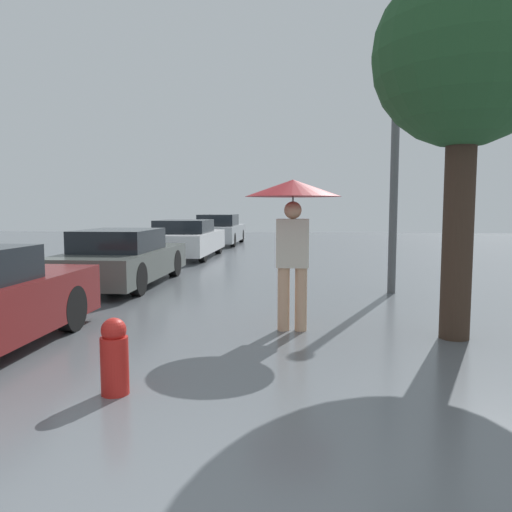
{
  "coord_description": "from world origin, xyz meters",
  "views": [
    {
      "loc": [
        0.48,
        -1.92,
        1.6
      ],
      "look_at": [
        -0.12,
        4.48,
        0.97
      ],
      "focal_mm": 35.0,
      "sensor_mm": 36.0,
      "label": 1
    }
  ],
  "objects_px": {
    "pedestrian": "(293,207)",
    "street_lamp": "(394,168)",
    "fire_hydrant": "(114,357)",
    "parked_car_second": "(122,258)",
    "parked_car_farthest": "(219,230)",
    "parked_car_third": "(186,239)",
    "tree": "(465,61)"
  },
  "relations": [
    {
      "from": "pedestrian",
      "to": "street_lamp",
      "type": "relative_size",
      "value": 0.48
    },
    {
      "from": "street_lamp",
      "to": "fire_hydrant",
      "type": "distance_m",
      "value": 6.62
    },
    {
      "from": "parked_car_second",
      "to": "parked_car_farthest",
      "type": "xyz_separation_m",
      "value": [
        0.1,
        11.44,
        0.06
      ]
    },
    {
      "from": "pedestrian",
      "to": "fire_hydrant",
      "type": "bearing_deg",
      "value": -121.68
    },
    {
      "from": "parked_car_third",
      "to": "parked_car_farthest",
      "type": "height_order",
      "value": "parked_car_farthest"
    },
    {
      "from": "parked_car_second",
      "to": "street_lamp",
      "type": "relative_size",
      "value": 1.03
    },
    {
      "from": "parked_car_second",
      "to": "pedestrian",
      "type": "bearing_deg",
      "value": -44.78
    },
    {
      "from": "parked_car_third",
      "to": "fire_hydrant",
      "type": "relative_size",
      "value": 6.62
    },
    {
      "from": "parked_car_farthest",
      "to": "fire_hydrant",
      "type": "xyz_separation_m",
      "value": [
        2.02,
        -17.37,
        -0.27
      ]
    },
    {
      "from": "street_lamp",
      "to": "fire_hydrant",
      "type": "relative_size",
      "value": 6.11
    },
    {
      "from": "parked_car_farthest",
      "to": "fire_hydrant",
      "type": "bearing_deg",
      "value": -83.37
    },
    {
      "from": "street_lamp",
      "to": "parked_car_second",
      "type": "bearing_deg",
      "value": 174.43
    },
    {
      "from": "parked_car_second",
      "to": "parked_car_farthest",
      "type": "distance_m",
      "value": 11.44
    },
    {
      "from": "pedestrian",
      "to": "parked_car_farthest",
      "type": "bearing_deg",
      "value": 103.09
    },
    {
      "from": "pedestrian",
      "to": "tree",
      "type": "xyz_separation_m",
      "value": [
        1.99,
        -0.2,
        1.7
      ]
    },
    {
      "from": "tree",
      "to": "fire_hydrant",
      "type": "xyz_separation_m",
      "value": [
        -3.45,
        -2.17,
        -2.97
      ]
    },
    {
      "from": "parked_car_third",
      "to": "street_lamp",
      "type": "relative_size",
      "value": 1.08
    },
    {
      "from": "fire_hydrant",
      "to": "tree",
      "type": "bearing_deg",
      "value": 32.15
    },
    {
      "from": "parked_car_third",
      "to": "fire_hydrant",
      "type": "xyz_separation_m",
      "value": [
        2.12,
        -11.61,
        -0.25
      ]
    },
    {
      "from": "fire_hydrant",
      "to": "pedestrian",
      "type": "bearing_deg",
      "value": 58.32
    },
    {
      "from": "street_lamp",
      "to": "parked_car_third",
      "type": "bearing_deg",
      "value": 130.96
    },
    {
      "from": "street_lamp",
      "to": "fire_hydrant",
      "type": "xyz_separation_m",
      "value": [
        -3.26,
        -5.41,
        -1.99
      ]
    },
    {
      "from": "parked_car_second",
      "to": "tree",
      "type": "xyz_separation_m",
      "value": [
        5.57,
        -3.76,
        2.76
      ]
    },
    {
      "from": "parked_car_farthest",
      "to": "tree",
      "type": "distance_m",
      "value": 16.38
    },
    {
      "from": "parked_car_third",
      "to": "parked_car_farthest",
      "type": "relative_size",
      "value": 0.97
    },
    {
      "from": "parked_car_third",
      "to": "tree",
      "type": "xyz_separation_m",
      "value": [
        5.58,
        -9.44,
        2.72
      ]
    },
    {
      "from": "pedestrian",
      "to": "fire_hydrant",
      "type": "xyz_separation_m",
      "value": [
        -1.47,
        -2.38,
        -1.28
      ]
    },
    {
      "from": "parked_car_second",
      "to": "street_lamp",
      "type": "xyz_separation_m",
      "value": [
        5.38,
        -0.52,
        1.78
      ]
    },
    {
      "from": "parked_car_farthest",
      "to": "pedestrian",
      "type": "bearing_deg",
      "value": -76.91
    },
    {
      "from": "parked_car_second",
      "to": "parked_car_farthest",
      "type": "bearing_deg",
      "value": 89.5
    },
    {
      "from": "pedestrian",
      "to": "parked_car_farthest",
      "type": "relative_size",
      "value": 0.43
    },
    {
      "from": "parked_car_second",
      "to": "street_lamp",
      "type": "height_order",
      "value": "street_lamp"
    }
  ]
}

